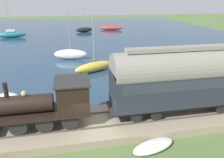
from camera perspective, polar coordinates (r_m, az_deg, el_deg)
ground_plane at (r=14.88m, az=-4.90°, el=-14.17°), size 200.00×200.00×0.00m
harbor_water at (r=56.16m, az=-10.27°, el=11.58°), size 80.00×80.00×0.01m
rail_embankment at (r=15.35m, az=-5.27°, el=-11.77°), size 4.56×56.00×0.67m
steam_locomotive at (r=14.35m, az=-15.01°, el=-5.42°), size 2.46×6.13×3.10m
passenger_coach at (r=16.01m, az=18.87°, el=0.52°), size 2.50×10.98×4.77m
sailboat_red at (r=61.37m, az=-0.27°, el=13.19°), size 3.03×6.49×6.92m
sailboat_yellow at (r=26.48m, az=-4.62°, el=3.25°), size 3.57×5.30×6.46m
sailboat_black at (r=58.22m, az=-7.29°, el=12.67°), size 2.71×4.69×5.85m
sailboat_white at (r=32.31m, az=-10.78°, el=6.39°), size 2.16×4.92×6.58m
sailboat_teal at (r=54.22m, az=-24.83°, el=10.53°), size 1.99×6.18×8.33m
rowboat_off_pier at (r=22.42m, az=8.09°, el=-1.16°), size 2.75×2.88×0.46m
rowboat_near_shore at (r=21.52m, az=-25.35°, el=-4.00°), size 1.71×2.08×0.47m
beached_dinghy at (r=13.70m, az=10.75°, el=-16.83°), size 1.88×3.00×0.44m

